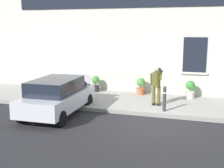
{
  "coord_description": "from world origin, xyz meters",
  "views": [
    {
      "loc": [
        1.75,
        -10.53,
        3.51
      ],
      "look_at": [
        -2.09,
        1.6,
        1.1
      ],
      "focal_mm": 47.97,
      "sensor_mm": 36.0,
      "label": 1
    }
  ],
  "objects_px": {
    "person_on_phone": "(156,83)",
    "planter_terracotta": "(141,86)",
    "bollard_near_person": "(164,98)",
    "planter_cream": "(190,89)",
    "planter_charcoal": "(95,83)",
    "hatchback_car_silver": "(57,96)",
    "bollard_far_left": "(85,92)"
  },
  "relations": [
    {
      "from": "bollard_near_person",
      "to": "bollard_far_left",
      "type": "distance_m",
      "value": 3.47
    },
    {
      "from": "bollard_near_person",
      "to": "planter_cream",
      "type": "xyz_separation_m",
      "value": [
        0.88,
        2.64,
        -0.11
      ]
    },
    {
      "from": "hatchback_car_silver",
      "to": "bollard_near_person",
      "type": "height_order",
      "value": "hatchback_car_silver"
    },
    {
      "from": "planter_cream",
      "to": "bollard_near_person",
      "type": "bearing_deg",
      "value": -108.48
    },
    {
      "from": "hatchback_car_silver",
      "to": "bollard_far_left",
      "type": "relative_size",
      "value": 3.93
    },
    {
      "from": "planter_terracotta",
      "to": "bollard_far_left",
      "type": "bearing_deg",
      "value": -124.96
    },
    {
      "from": "hatchback_car_silver",
      "to": "person_on_phone",
      "type": "bearing_deg",
      "value": 29.64
    },
    {
      "from": "planter_terracotta",
      "to": "planter_cream",
      "type": "xyz_separation_m",
      "value": [
        2.44,
        -0.09,
        0.0
      ]
    },
    {
      "from": "hatchback_car_silver",
      "to": "bollard_near_person",
      "type": "bearing_deg",
      "value": 17.28
    },
    {
      "from": "bollard_near_person",
      "to": "planter_terracotta",
      "type": "relative_size",
      "value": 1.22
    },
    {
      "from": "bollard_near_person",
      "to": "planter_charcoal",
      "type": "bearing_deg",
      "value": 146.02
    },
    {
      "from": "bollard_near_person",
      "to": "planter_cream",
      "type": "distance_m",
      "value": 2.78
    },
    {
      "from": "bollard_near_person",
      "to": "planter_charcoal",
      "type": "height_order",
      "value": "bollard_near_person"
    },
    {
      "from": "person_on_phone",
      "to": "bollard_far_left",
      "type": "bearing_deg",
      "value": -176.66
    },
    {
      "from": "hatchback_car_silver",
      "to": "bollard_near_person",
      "type": "distance_m",
      "value": 4.34
    },
    {
      "from": "planter_cream",
      "to": "hatchback_car_silver",
      "type": "bearing_deg",
      "value": -142.01
    },
    {
      "from": "planter_charcoal",
      "to": "planter_cream",
      "type": "distance_m",
      "value": 4.89
    },
    {
      "from": "bollard_far_left",
      "to": "bollard_near_person",
      "type": "bearing_deg",
      "value": 0.0
    },
    {
      "from": "bollard_near_person",
      "to": "planter_terracotta",
      "type": "height_order",
      "value": "bollard_near_person"
    },
    {
      "from": "person_on_phone",
      "to": "planter_cream",
      "type": "distance_m",
      "value": 2.35
    },
    {
      "from": "person_on_phone",
      "to": "planter_terracotta",
      "type": "height_order",
      "value": "person_on_phone"
    },
    {
      "from": "planter_terracotta",
      "to": "planter_charcoal",
      "type": "bearing_deg",
      "value": -179.33
    },
    {
      "from": "hatchback_car_silver",
      "to": "bollard_far_left",
      "type": "height_order",
      "value": "hatchback_car_silver"
    },
    {
      "from": "person_on_phone",
      "to": "planter_terracotta",
      "type": "xyz_separation_m",
      "value": [
        -1.09,
        1.93,
        -0.54
      ]
    },
    {
      "from": "bollard_far_left",
      "to": "planter_cream",
      "type": "xyz_separation_m",
      "value": [
        4.35,
        2.64,
        -0.11
      ]
    },
    {
      "from": "hatchback_car_silver",
      "to": "planter_charcoal",
      "type": "bearing_deg",
      "value": 88.0
    },
    {
      "from": "hatchback_car_silver",
      "to": "planter_cream",
      "type": "relative_size",
      "value": 4.78
    },
    {
      "from": "planter_charcoal",
      "to": "bollard_far_left",
      "type": "bearing_deg",
      "value": -78.78
    },
    {
      "from": "bollard_far_left",
      "to": "planter_cream",
      "type": "height_order",
      "value": "bollard_far_left"
    },
    {
      "from": "bollard_near_person",
      "to": "planter_cream",
      "type": "height_order",
      "value": "bollard_near_person"
    },
    {
      "from": "bollard_near_person",
      "to": "planter_cream",
      "type": "bearing_deg",
      "value": 71.52
    },
    {
      "from": "person_on_phone",
      "to": "planter_cream",
      "type": "relative_size",
      "value": 2.03
    }
  ]
}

